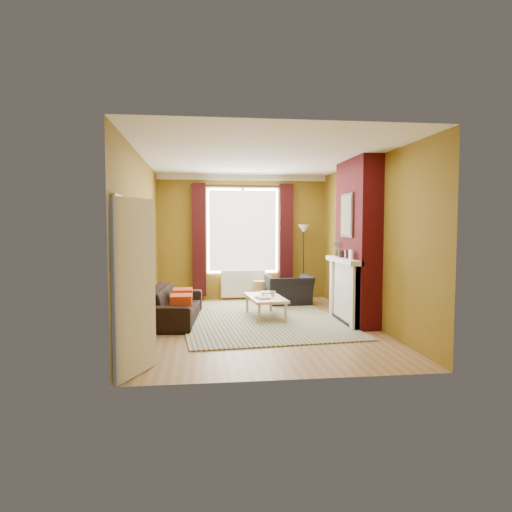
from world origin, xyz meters
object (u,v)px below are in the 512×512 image
at_px(coffee_table, 265,299).
at_px(armchair, 289,290).
at_px(sofa, 174,304).
at_px(floor_lamp, 304,241).
at_px(wicker_stool, 261,291).

bearing_deg(coffee_table, armchair, 56.95).
distance_m(sofa, coffee_table, 1.63).
bearing_deg(floor_lamp, coffee_table, -121.41).
relative_size(sofa, armchair, 2.17).
height_order(sofa, armchair, armchair).
bearing_deg(coffee_table, floor_lamp, 53.28).
relative_size(armchair, wicker_stool, 2.13).
relative_size(sofa, wicker_stool, 4.61).
height_order(armchair, coffee_table, armchair).
bearing_deg(armchair, sofa, 30.44).
xyz_separation_m(coffee_table, wicker_stool, (0.16, 1.84, -0.13)).
relative_size(sofa, floor_lamp, 1.22).
distance_m(armchair, wicker_stool, 0.75).
distance_m(sofa, armchair, 2.71).
bearing_deg(floor_lamp, wicker_stool, 180.00).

